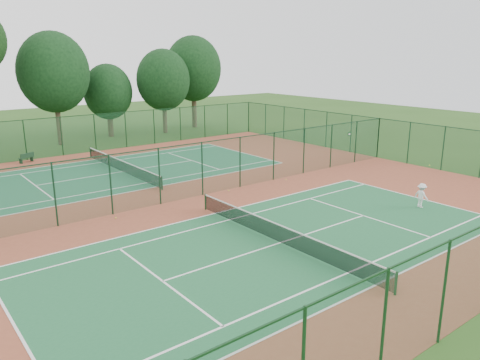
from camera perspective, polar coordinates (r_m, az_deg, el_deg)
name	(u,v)px	position (r m, az deg, el deg)	size (l,w,h in m)	color
ground	(182,199)	(29.66, -7.03, -2.35)	(120.00, 120.00, 0.00)	#274C18
red_pad	(182,199)	(29.66, -7.03, -2.34)	(40.00, 36.00, 0.01)	brown
court_near	(280,243)	(22.86, 4.89, -7.66)	(23.77, 10.97, 0.01)	#1E6036
court_far	(122,172)	(37.40, -14.22, 0.98)	(23.77, 10.97, 0.01)	#1E603D
fence_north	(79,134)	(45.30, -19.07, 5.28)	(40.00, 0.09, 3.50)	#1B5330
fence_south	(469,278)	(17.32, 26.10, -10.66)	(40.00, 0.09, 3.50)	#194D2D
fence_east	(378,138)	(42.79, 16.50, 4.95)	(0.09, 36.00, 3.50)	#17472A
fence_divider	(182,172)	(29.19, -7.14, 0.95)	(40.00, 0.09, 3.50)	#174529
tennis_net_near	(280,233)	(22.66, 4.92, -6.42)	(0.10, 12.90, 0.97)	#163E1D
tennis_net_far	(121,165)	(37.28, -14.27, 1.77)	(0.10, 12.90, 0.97)	#12331E
player_near	(421,195)	(29.69, 21.25, -1.76)	(0.94, 0.54, 1.46)	white
bench	(27,158)	(43.24, -24.58, 2.50)	(1.36, 0.88, 0.81)	black
stray_ball_a	(229,191)	(31.16, -1.39, -1.29)	(0.07, 0.07, 0.07)	#CDE835
stray_ball_b	(286,179)	(34.11, 5.63, 0.08)	(0.06, 0.06, 0.06)	#C5DD33
stray_ball_c	(116,218)	(26.91, -14.92, -4.49)	(0.08, 0.08, 0.08)	gold
evergreen_row	(64,143)	(51.60, -20.72, 4.25)	(39.00, 5.00, 12.00)	black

